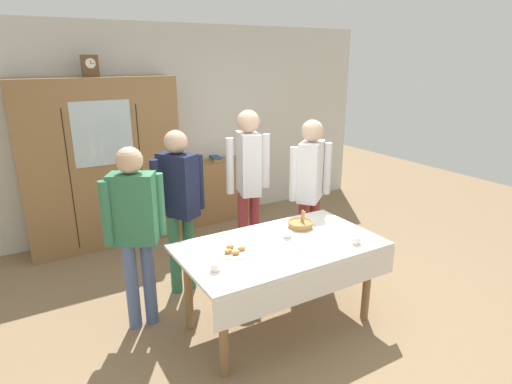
{
  "coord_description": "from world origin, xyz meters",
  "views": [
    {
      "loc": [
        -1.83,
        -2.9,
        2.28
      ],
      "look_at": [
        0.0,
        0.2,
        1.12
      ],
      "focal_mm": 29.7,
      "sensor_mm": 36.0,
      "label": 1
    }
  ],
  "objects_px": {
    "spoon_mid_left": "(295,252)",
    "tea_cup_far_left": "(215,267)",
    "mantel_clock": "(90,66)",
    "spoon_far_left": "(336,227)",
    "person_behind_table_right": "(248,174)",
    "wall_cabinet": "(102,164)",
    "pastry_plate": "(234,251)",
    "person_by_cabinet": "(135,222)",
    "book_stack": "(215,159)",
    "bread_basket": "(300,224)",
    "person_behind_table_left": "(310,182)",
    "tea_cup_back_edge": "(356,241)",
    "dining_table": "(282,257)",
    "bookshelf_low": "(216,190)",
    "person_near_right_end": "(179,197)",
    "tea_cup_front_edge": "(287,235)"
  },
  "relations": [
    {
      "from": "spoon_mid_left",
      "to": "tea_cup_far_left",
      "type": "bearing_deg",
      "value": 176.64
    },
    {
      "from": "tea_cup_far_left",
      "to": "mantel_clock",
      "type": "bearing_deg",
      "value": 95.14
    },
    {
      "from": "spoon_far_left",
      "to": "person_behind_table_right",
      "type": "relative_size",
      "value": 0.07
    },
    {
      "from": "wall_cabinet",
      "to": "spoon_mid_left",
      "type": "relative_size",
      "value": 17.31
    },
    {
      "from": "pastry_plate",
      "to": "person_by_cabinet",
      "type": "relative_size",
      "value": 0.17
    },
    {
      "from": "book_stack",
      "to": "bread_basket",
      "type": "distance_m",
      "value": 2.42
    },
    {
      "from": "person_behind_table_left",
      "to": "wall_cabinet",
      "type": "bearing_deg",
      "value": 132.46
    },
    {
      "from": "tea_cup_back_edge",
      "to": "tea_cup_far_left",
      "type": "height_order",
      "value": "same"
    },
    {
      "from": "person_by_cabinet",
      "to": "book_stack",
      "type": "bearing_deg",
      "value": 50.09
    },
    {
      "from": "wall_cabinet",
      "to": "person_by_cabinet",
      "type": "bearing_deg",
      "value": -94.18
    },
    {
      "from": "person_by_cabinet",
      "to": "bread_basket",
      "type": "bearing_deg",
      "value": -15.53
    },
    {
      "from": "spoon_mid_left",
      "to": "person_by_cabinet",
      "type": "height_order",
      "value": "person_by_cabinet"
    },
    {
      "from": "dining_table",
      "to": "pastry_plate",
      "type": "distance_m",
      "value": 0.44
    },
    {
      "from": "tea_cup_far_left",
      "to": "pastry_plate",
      "type": "height_order",
      "value": "tea_cup_far_left"
    },
    {
      "from": "bookshelf_low",
      "to": "pastry_plate",
      "type": "xyz_separation_m",
      "value": [
        -1.05,
        -2.56,
        0.35
      ]
    },
    {
      "from": "spoon_far_left",
      "to": "person_by_cabinet",
      "type": "relative_size",
      "value": 0.07
    },
    {
      "from": "dining_table",
      "to": "pastry_plate",
      "type": "xyz_separation_m",
      "value": [
        -0.41,
        0.08,
        0.12
      ]
    },
    {
      "from": "book_stack",
      "to": "person_near_right_end",
      "type": "height_order",
      "value": "person_near_right_end"
    },
    {
      "from": "mantel_clock",
      "to": "book_stack",
      "type": "height_order",
      "value": "mantel_clock"
    },
    {
      "from": "book_stack",
      "to": "spoon_mid_left",
      "type": "height_order",
      "value": "book_stack"
    },
    {
      "from": "wall_cabinet",
      "to": "person_behind_table_right",
      "type": "height_order",
      "value": "wall_cabinet"
    },
    {
      "from": "tea_cup_front_edge",
      "to": "person_behind_table_left",
      "type": "distance_m",
      "value": 0.94
    },
    {
      "from": "tea_cup_front_edge",
      "to": "wall_cabinet",
      "type": "bearing_deg",
      "value": 112.53
    },
    {
      "from": "person_behind_table_right",
      "to": "person_behind_table_left",
      "type": "bearing_deg",
      "value": -39.57
    },
    {
      "from": "pastry_plate",
      "to": "person_behind_table_left",
      "type": "distance_m",
      "value": 1.4
    },
    {
      "from": "person_behind_table_left",
      "to": "book_stack",
      "type": "bearing_deg",
      "value": 95.52
    },
    {
      "from": "tea_cup_far_left",
      "to": "person_behind_table_left",
      "type": "distance_m",
      "value": 1.72
    },
    {
      "from": "dining_table",
      "to": "person_behind_table_right",
      "type": "bearing_deg",
      "value": 74.38
    },
    {
      "from": "dining_table",
      "to": "mantel_clock",
      "type": "height_order",
      "value": "mantel_clock"
    },
    {
      "from": "dining_table",
      "to": "tea_cup_far_left",
      "type": "height_order",
      "value": "tea_cup_far_left"
    },
    {
      "from": "bookshelf_low",
      "to": "spoon_mid_left",
      "type": "distance_m",
      "value": 2.88
    },
    {
      "from": "tea_cup_front_edge",
      "to": "dining_table",
      "type": "bearing_deg",
      "value": -138.01
    },
    {
      "from": "pastry_plate",
      "to": "person_near_right_end",
      "type": "relative_size",
      "value": 0.17
    },
    {
      "from": "dining_table",
      "to": "person_near_right_end",
      "type": "height_order",
      "value": "person_near_right_end"
    },
    {
      "from": "bookshelf_low",
      "to": "bread_basket",
      "type": "distance_m",
      "value": 2.44
    },
    {
      "from": "person_near_right_end",
      "to": "pastry_plate",
      "type": "bearing_deg",
      "value": -83.47
    },
    {
      "from": "tea_cup_front_edge",
      "to": "person_by_cabinet",
      "type": "relative_size",
      "value": 0.08
    },
    {
      "from": "tea_cup_far_left",
      "to": "person_behind_table_right",
      "type": "xyz_separation_m",
      "value": [
        0.99,
        1.24,
        0.28
      ]
    },
    {
      "from": "book_stack",
      "to": "tea_cup_front_edge",
      "type": "xyz_separation_m",
      "value": [
        -0.51,
        -2.53,
        -0.11
      ]
    },
    {
      "from": "tea_cup_front_edge",
      "to": "pastry_plate",
      "type": "height_order",
      "value": "tea_cup_front_edge"
    },
    {
      "from": "wall_cabinet",
      "to": "bookshelf_low",
      "type": "xyz_separation_m",
      "value": [
        1.54,
        0.05,
        -0.59
      ]
    },
    {
      "from": "mantel_clock",
      "to": "tea_cup_front_edge",
      "type": "relative_size",
      "value": 1.85
    },
    {
      "from": "bookshelf_low",
      "to": "tea_cup_far_left",
      "type": "xyz_separation_m",
      "value": [
        -1.31,
        -2.76,
        0.36
      ]
    },
    {
      "from": "bookshelf_low",
      "to": "wall_cabinet",
      "type": "bearing_deg",
      "value": -178.12
    },
    {
      "from": "wall_cabinet",
      "to": "dining_table",
      "type": "bearing_deg",
      "value": -70.83
    },
    {
      "from": "wall_cabinet",
      "to": "spoon_mid_left",
      "type": "bearing_deg",
      "value": -71.58
    },
    {
      "from": "mantel_clock",
      "to": "pastry_plate",
      "type": "height_order",
      "value": "mantel_clock"
    },
    {
      "from": "mantel_clock",
      "to": "tea_cup_far_left",
      "type": "height_order",
      "value": "mantel_clock"
    },
    {
      "from": "tea_cup_front_edge",
      "to": "bread_basket",
      "type": "relative_size",
      "value": 0.54
    },
    {
      "from": "bookshelf_low",
      "to": "tea_cup_front_edge",
      "type": "bearing_deg",
      "value": -101.41
    }
  ]
}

